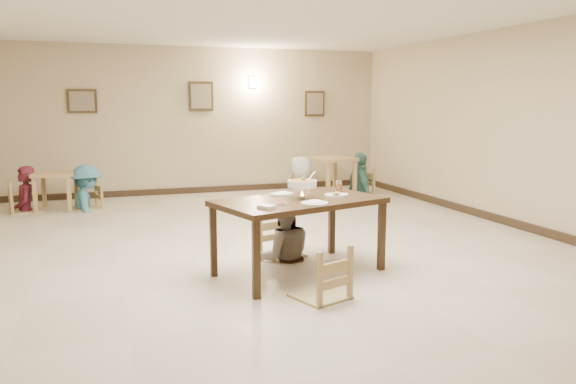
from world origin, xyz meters
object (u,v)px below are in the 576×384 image
object	(u,v)px
main_table	(299,206)
bg_table_left	(56,180)
bg_table_right	(332,164)
bg_diner_b	(85,164)
bg_chair_lr	(86,182)
bg_diner_a	(23,166)
curry_warmer	(302,184)
bg_chair_rr	(360,169)
chair_near	(321,248)
bg_diner_d	(361,152)
drink_glass	(339,187)
main_diner	(283,195)
bg_diner_c	(301,156)
bg_chair_rl	(301,173)
bg_chair_ll	(24,182)
chair_far	(282,218)

from	to	relation	value
main_table	bg_table_left	distance (m)	5.59
bg_table_right	bg_diner_b	world-z (taller)	bg_diner_b
bg_chair_lr	bg_diner_a	bearing A→B (deg)	-107.36
curry_warmer	bg_chair_rr	world-z (taller)	curry_warmer
chair_near	bg_chair_lr	size ratio (longest dim) A/B	1.02
curry_warmer	main_table	bearing A→B (deg)	171.12
bg_diner_d	drink_glass	bearing A→B (deg)	154.35
bg_table_left	main_table	bearing A→B (deg)	-60.12
drink_glass	bg_diner_d	bearing A→B (deg)	61.29
curry_warmer	main_diner	bearing A→B (deg)	90.91
drink_glass	bg_chair_rr	distance (m)	5.18
bg_chair_lr	bg_chair_rr	size ratio (longest dim) A/B	0.94
bg_diner_c	bg_diner_d	size ratio (longest dim) A/B	0.95
bg_chair_rr	bg_diner_b	bearing A→B (deg)	-89.80
main_diner	bg_diner_c	distance (m)	4.51
bg_chair_rl	bg_chair_rr	size ratio (longest dim) A/B	0.94
main_diner	bg_diner_c	world-z (taller)	bg_diner_c
drink_glass	bg_chair_ll	distance (m)	6.01
chair_near	drink_glass	size ratio (longest dim) A/B	6.95
main_table	chair_far	xyz separation A→B (m)	(0.04, 0.72, -0.27)
bg_diner_d	bg_diner_b	bearing A→B (deg)	93.00
chair_near	bg_chair_rl	size ratio (longest dim) A/B	1.02
chair_near	bg_diner_d	world-z (taller)	bg_diner_d
curry_warmer	bg_chair_rl	size ratio (longest dim) A/B	0.37
bg_table_right	bg_diner_a	world-z (taller)	bg_diner_a
bg_chair_rr	bg_diner_a	world-z (taller)	bg_diner_a
main_table	bg_diner_a	size ratio (longest dim) A/B	1.25
bg_table_left	curry_warmer	bearing A→B (deg)	-59.85
bg_diner_a	chair_far	bearing A→B (deg)	31.17
chair_near	main_table	bearing A→B (deg)	-114.67
bg_table_left	bg_diner_d	size ratio (longest dim) A/B	0.45
drink_glass	bg_diner_a	world-z (taller)	bg_diner_a
drink_glass	bg_diner_d	xyz separation A→B (m)	(2.48, 4.53, -0.03)
main_diner	bg_chair_ll	xyz separation A→B (m)	(-3.31, 4.22, -0.25)
chair_near	bg_chair_lr	xyz separation A→B (m)	(-2.20, 5.62, -0.01)
chair_near	bg_chair_rl	world-z (taller)	chair_near
main_table	bg_diner_c	size ratio (longest dim) A/B	1.21
drink_glass	bg_diner_b	distance (m)	5.36
curry_warmer	bg_chair_ll	size ratio (longest dim) A/B	0.34
bg_table_right	bg_diner_c	bearing A→B (deg)	177.84
bg_diner_b	bg_diner_c	world-z (taller)	bg_diner_c
curry_warmer	bg_diner_d	bearing A→B (deg)	57.71
bg_chair_rl	bg_diner_d	distance (m)	1.36
bg_table_right	bg_table_left	bearing A→B (deg)	179.07
bg_chair_rr	bg_table_left	bearing A→B (deg)	-90.22
curry_warmer	bg_diner_a	size ratio (longest dim) A/B	0.22
bg_chair_lr	bg_diner_c	bearing A→B (deg)	75.04
chair_near	main_diner	bearing A→B (deg)	-113.26
bg_table_left	bg_chair_rr	distance (m)	5.85
bg_chair_rl	chair_near	bearing A→B (deg)	-177.45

